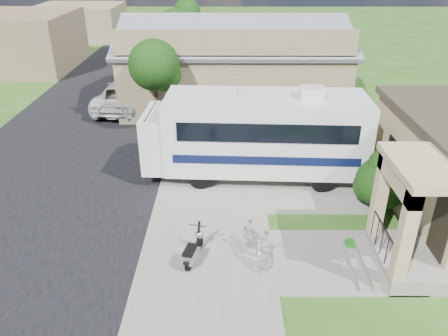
{
  "coord_description": "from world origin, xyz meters",
  "views": [
    {
      "loc": [
        -0.43,
        -11.29,
        8.32
      ],
      "look_at": [
        -0.5,
        2.5,
        1.3
      ],
      "focal_mm": 35.0,
      "sensor_mm": 36.0,
      "label": 1
    }
  ],
  "objects_px": {
    "bicycle": "(254,244)",
    "garden_hose": "(351,246)",
    "shrub": "(382,179)",
    "scooter": "(193,250)",
    "van": "(140,63)",
    "motorhome": "(257,133)",
    "pickup_truck": "(125,95)"
  },
  "relations": [
    {
      "from": "motorhome",
      "to": "pickup_truck",
      "type": "relative_size",
      "value": 1.53
    },
    {
      "from": "pickup_truck",
      "to": "van",
      "type": "height_order",
      "value": "van"
    },
    {
      "from": "shrub",
      "to": "van",
      "type": "distance_m",
      "value": 21.48
    },
    {
      "from": "shrub",
      "to": "scooter",
      "type": "distance_m",
      "value": 7.03
    },
    {
      "from": "pickup_truck",
      "to": "motorhome",
      "type": "bearing_deg",
      "value": 133.75
    },
    {
      "from": "scooter",
      "to": "van",
      "type": "bearing_deg",
      "value": 118.31
    },
    {
      "from": "motorhome",
      "to": "bicycle",
      "type": "xyz_separation_m",
      "value": [
        -0.38,
        -5.31,
        -1.33
      ]
    },
    {
      "from": "shrub",
      "to": "motorhome",
      "type": "bearing_deg",
      "value": 149.1
    },
    {
      "from": "motorhome",
      "to": "garden_hose",
      "type": "relative_size",
      "value": 19.67
    },
    {
      "from": "motorhome",
      "to": "van",
      "type": "distance_m",
      "value": 17.31
    },
    {
      "from": "bicycle",
      "to": "garden_hose",
      "type": "bearing_deg",
      "value": -8.66
    },
    {
      "from": "pickup_truck",
      "to": "shrub",
      "type": "bearing_deg",
      "value": 139.63
    },
    {
      "from": "motorhome",
      "to": "bicycle",
      "type": "distance_m",
      "value": 5.48
    },
    {
      "from": "scooter",
      "to": "motorhome",
      "type": "bearing_deg",
      "value": 82.93
    },
    {
      "from": "motorhome",
      "to": "shrub",
      "type": "relative_size",
      "value": 3.72
    },
    {
      "from": "bicycle",
      "to": "pickup_truck",
      "type": "relative_size",
      "value": 0.32
    },
    {
      "from": "motorhome",
      "to": "shrub",
      "type": "distance_m",
      "value": 4.9
    },
    {
      "from": "shrub",
      "to": "scooter",
      "type": "xyz_separation_m",
      "value": [
        -6.31,
        -3.0,
        -0.75
      ]
    },
    {
      "from": "scooter",
      "to": "van",
      "type": "distance_m",
      "value": 21.75
    },
    {
      "from": "shrub",
      "to": "garden_hose",
      "type": "relative_size",
      "value": 5.28
    },
    {
      "from": "motorhome",
      "to": "shrub",
      "type": "height_order",
      "value": "motorhome"
    },
    {
      "from": "shrub",
      "to": "scooter",
      "type": "height_order",
      "value": "shrub"
    },
    {
      "from": "motorhome",
      "to": "garden_hose",
      "type": "bearing_deg",
      "value": -58.39
    },
    {
      "from": "van",
      "to": "motorhome",
      "type": "bearing_deg",
      "value": -68.13
    },
    {
      "from": "garden_hose",
      "to": "shrub",
      "type": "bearing_deg",
      "value": 57.09
    },
    {
      "from": "pickup_truck",
      "to": "garden_hose",
      "type": "height_order",
      "value": "pickup_truck"
    },
    {
      "from": "bicycle",
      "to": "garden_hose",
      "type": "distance_m",
      "value": 3.12
    },
    {
      "from": "scooter",
      "to": "bicycle",
      "type": "distance_m",
      "value": 1.79
    },
    {
      "from": "scooter",
      "to": "pickup_truck",
      "type": "xyz_separation_m",
      "value": [
        -4.79,
        13.76,
        0.35
      ]
    },
    {
      "from": "bicycle",
      "to": "van",
      "type": "xyz_separation_m",
      "value": [
        -7.01,
        20.92,
        0.26
      ]
    },
    {
      "from": "bicycle",
      "to": "pickup_truck",
      "type": "height_order",
      "value": "pickup_truck"
    },
    {
      "from": "shrub",
      "to": "pickup_truck",
      "type": "bearing_deg",
      "value": 135.91
    }
  ]
}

